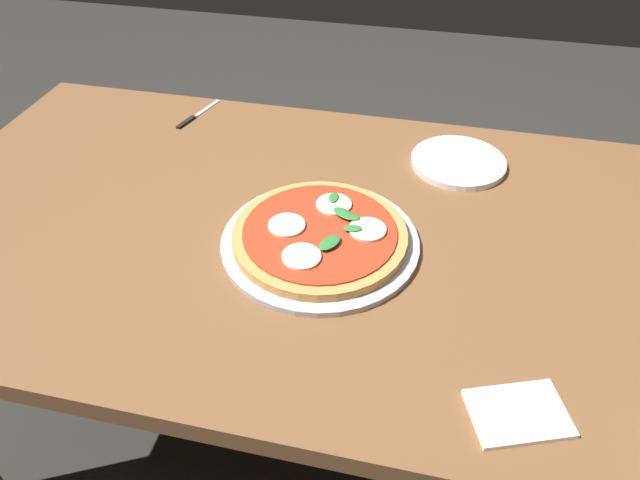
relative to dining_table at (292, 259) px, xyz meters
The scene contains 7 objects.
ground_plane 0.64m from the dining_table, ahead, with size 6.00×6.00×0.00m, color #2D2B28.
dining_table is the anchor object (origin of this frame).
serving_tray 0.13m from the dining_table, 35.40° to the right, with size 0.36×0.36×0.01m, color #B2B2B7.
pizza 0.14m from the dining_table, 35.46° to the right, with size 0.31×0.31×0.03m.
plate_white 0.42m from the dining_table, 42.17° to the left, with size 0.20×0.20×0.01m, color white.
napkin 0.54m from the dining_table, 39.36° to the right, with size 0.13×0.09×0.01m, color white.
knife 0.49m from the dining_table, 134.56° to the left, with size 0.05×0.16×0.01m.
Camera 1 is at (0.24, -0.82, 1.42)m, focal length 32.48 mm.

